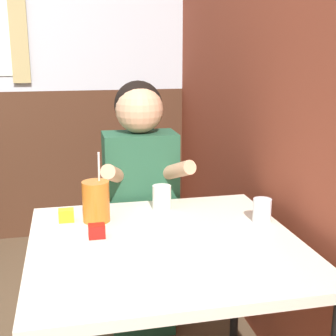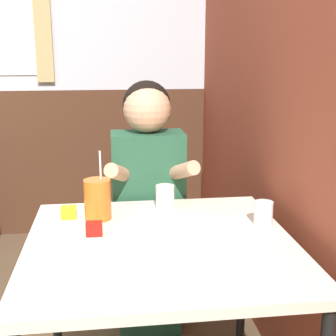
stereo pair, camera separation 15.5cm
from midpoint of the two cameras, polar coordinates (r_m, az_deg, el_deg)
brick_wall_right at (r=2.49m, az=12.51°, el=12.99°), size 0.08×4.30×2.70m
back_wall at (r=3.58m, az=-17.46°, el=13.07°), size 5.79×0.09×2.70m
main_table at (r=1.71m, az=1.75°, el=-10.89°), size 0.95×0.92×0.73m
person_seated at (r=2.26m, az=-0.46°, el=-4.21°), size 0.42×0.42×1.26m
cocktail_pitcher at (r=1.87m, az=-6.25°, el=-3.85°), size 0.11×0.11×0.28m
glass_near_pitcher at (r=1.87m, az=13.92°, el=-5.40°), size 0.07×0.07×0.09m
glass_center at (r=1.99m, az=1.88°, el=-3.61°), size 0.08×0.08×0.10m
condiment_ketchup at (r=1.73m, az=-6.46°, el=-7.40°), size 0.06×0.04×0.05m
condiment_mustard at (r=1.91m, az=-9.76°, el=-5.38°), size 0.06×0.04×0.05m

